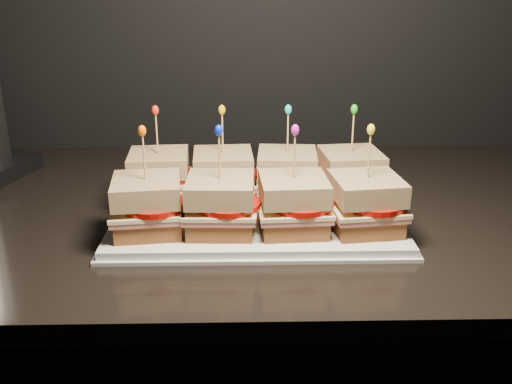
{
  "coord_description": "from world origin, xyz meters",
  "views": [
    {
      "loc": [
        0.54,
        0.67,
        1.33
      ],
      "look_at": [
        0.56,
        1.55,
        1.0
      ],
      "focal_mm": 40.0,
      "sensor_mm": 36.0,
      "label": 1
    }
  ],
  "objects": [
    {
      "name": "platter_rim",
      "position": [
        0.56,
        1.55,
        0.94
      ],
      "size": [
        0.48,
        0.3,
        0.01
      ],
      "primitive_type": "cube",
      "color": "white",
      "rests_on": "granite_slab"
    },
    {
      "name": "sandwich_0_frill",
      "position": [
        0.4,
        1.62,
        1.12
      ],
      "size": [
        0.01,
        0.01,
        0.02
      ],
      "primitive_type": "ellipsoid",
      "color": "red",
      "rests_on": "sandwich_0_pick"
    },
    {
      "name": "sandwich_3_bread_top",
      "position": [
        0.73,
        1.62,
        1.03
      ],
      "size": [
        0.11,
        0.11,
        0.03
      ],
      "primitive_type": "cube",
      "rotation": [
        0.0,
        0.0,
        0.1
      ],
      "color": "brown",
      "rests_on": "sandwich_3_tomato"
    },
    {
      "name": "sandwich_4_cheese",
      "position": [
        0.4,
        1.48,
        1.0
      ],
      "size": [
        0.12,
        0.12,
        0.01
      ],
      "primitive_type": "cube",
      "rotation": [
        0.0,
        0.0,
        0.12
      ],
      "color": "#FEE1A3",
      "rests_on": "sandwich_4_ham"
    },
    {
      "name": "sandwich_7_frill",
      "position": [
        0.73,
        1.48,
        1.12
      ],
      "size": [
        0.01,
        0.01,
        0.02
      ],
      "primitive_type": "ellipsoid",
      "color": "yellow",
      "rests_on": "sandwich_7_pick"
    },
    {
      "name": "sandwich_7_tomato",
      "position": [
        0.74,
        1.48,
        1.01
      ],
      "size": [
        0.1,
        0.1,
        0.01
      ],
      "primitive_type": "cylinder",
      "color": "#AC0F07",
      "rests_on": "sandwich_7_cheese"
    },
    {
      "name": "sandwich_1_frill",
      "position": [
        0.51,
        1.62,
        1.12
      ],
      "size": [
        0.01,
        0.01,
        0.02
      ],
      "primitive_type": "ellipsoid",
      "color": "#EBAF0E",
      "rests_on": "sandwich_1_pick"
    },
    {
      "name": "sandwich_1_pick",
      "position": [
        0.51,
        1.62,
        1.07
      ],
      "size": [
        0.0,
        0.0,
        0.09
      ],
      "primitive_type": "cylinder",
      "color": "tan",
      "rests_on": "sandwich_1_bread_top"
    },
    {
      "name": "sandwich_2_bread_top",
      "position": [
        0.62,
        1.62,
        1.03
      ],
      "size": [
        0.11,
        0.11,
        0.03
      ],
      "primitive_type": "cube",
      "rotation": [
        0.0,
        0.0,
        -0.07
      ],
      "color": "brown",
      "rests_on": "sandwich_2_tomato"
    },
    {
      "name": "sandwich_5_bread_top",
      "position": [
        0.51,
        1.48,
        1.03
      ],
      "size": [
        0.1,
        0.1,
        0.03
      ],
      "primitive_type": "cube",
      "rotation": [
        0.0,
        0.0,
        -0.03
      ],
      "color": "brown",
      "rests_on": "sandwich_5_tomato"
    },
    {
      "name": "sandwich_1_cheese",
      "position": [
        0.51,
        1.62,
        1.0
      ],
      "size": [
        0.12,
        0.11,
        0.01
      ],
      "primitive_type": "cube",
      "rotation": [
        0.0,
        0.0,
        0.05
      ],
      "color": "#FEE1A3",
      "rests_on": "sandwich_1_ham"
    },
    {
      "name": "sandwich_2_bread_bot",
      "position": [
        0.62,
        1.62,
        0.97
      ],
      "size": [
        0.11,
        0.11,
        0.03
      ],
      "primitive_type": "cube",
      "rotation": [
        0.0,
        0.0,
        -0.07
      ],
      "color": "#562F17",
      "rests_on": "platter"
    },
    {
      "name": "sandwich_1_tomato",
      "position": [
        0.52,
        1.61,
        1.01
      ],
      "size": [
        0.1,
        0.1,
        0.01
      ],
      "primitive_type": "cylinder",
      "color": "#AC0F07",
      "rests_on": "sandwich_1_cheese"
    },
    {
      "name": "sandwich_6_bread_bot",
      "position": [
        0.62,
        1.48,
        0.97
      ],
      "size": [
        0.1,
        0.1,
        0.03
      ],
      "primitive_type": "cube",
      "rotation": [
        0.0,
        0.0,
        0.06
      ],
      "color": "#562F17",
      "rests_on": "platter"
    },
    {
      "name": "sandwich_4_tomato",
      "position": [
        0.41,
        1.48,
        1.01
      ],
      "size": [
        0.1,
        0.1,
        0.01
      ],
      "primitive_type": "cylinder",
      "color": "#AC0F07",
      "rests_on": "sandwich_4_cheese"
    },
    {
      "name": "sandwich_6_ham",
      "position": [
        0.62,
        1.48,
        0.99
      ],
      "size": [
        0.11,
        0.11,
        0.01
      ],
      "primitive_type": "cube",
      "rotation": [
        0.0,
        0.0,
        0.06
      ],
      "color": "#B76058",
      "rests_on": "sandwich_6_bread_bot"
    },
    {
      "name": "sandwich_7_bread_top",
      "position": [
        0.73,
        1.48,
        1.03
      ],
      "size": [
        0.11,
        0.11,
        0.03
      ],
      "primitive_type": "cube",
      "rotation": [
        0.0,
        0.0,
        0.12
      ],
      "color": "brown",
      "rests_on": "sandwich_7_tomato"
    },
    {
      "name": "sandwich_3_bread_bot",
      "position": [
        0.73,
        1.62,
        0.97
      ],
      "size": [
        0.11,
        0.11,
        0.03
      ],
      "primitive_type": "cube",
      "rotation": [
        0.0,
        0.0,
        0.1
      ],
      "color": "#562F17",
      "rests_on": "platter"
    },
    {
      "name": "sandwich_5_bread_bot",
      "position": [
        0.51,
        1.48,
        0.97
      ],
      "size": [
        0.1,
        0.1,
        0.03
      ],
      "primitive_type": "cube",
      "rotation": [
        0.0,
        0.0,
        -0.03
      ],
      "color": "#562F17",
      "rests_on": "platter"
    },
    {
      "name": "sandwich_5_ham",
      "position": [
        0.51,
        1.48,
        0.99
      ],
      "size": [
        0.11,
        0.11,
        0.01
      ],
      "primitive_type": "cube",
      "rotation": [
        0.0,
        0.0,
        -0.03
      ],
      "color": "#B76058",
      "rests_on": "sandwich_5_bread_bot"
    },
    {
      "name": "sandwich_7_cheese",
      "position": [
        0.73,
        1.48,
        1.0
      ],
      "size": [
        0.12,
        0.12,
        0.01
      ],
      "primitive_type": "cube",
      "rotation": [
        0.0,
        0.0,
        0.12
      ],
      "color": "#FEE1A3",
      "rests_on": "sandwich_7_ham"
    },
    {
      "name": "sandwich_7_bread_bot",
      "position": [
        0.73,
        1.48,
        0.97
      ],
      "size": [
        0.11,
        0.11,
        0.03
      ],
      "primitive_type": "cube",
      "rotation": [
        0.0,
        0.0,
        0.12
      ],
      "color": "#562F17",
      "rests_on": "platter"
    },
    {
      "name": "sandwich_2_tomato",
      "position": [
        0.63,
        1.61,
        1.01
      ],
      "size": [
        0.1,
        0.1,
        0.01
      ],
      "primitive_type": "cylinder",
      "color": "#AC0F07",
      "rests_on": "sandwich_2_cheese"
    },
    {
      "name": "sandwich_0_pick",
      "position": [
        0.4,
        1.62,
        1.07
      ],
      "size": [
        0.0,
        0.0,
        0.09
      ],
      "primitive_type": "cylinder",
      "color": "tan",
      "rests_on": "sandwich_0_bread_top"
    },
    {
      "name": "sandwich_5_frill",
      "position": [
        0.51,
        1.48,
        1.12
      ],
      "size": [
        0.01,
        0.01,
        0.02
      ],
      "primitive_type": "ellipsoid",
      "color": "#0922E0",
      "rests_on": "sandwich_5_pick"
    },
    {
      "name": "sandwich_1_bread_top",
      "position": [
        0.51,
        1.62,
        1.03
      ],
      "size": [
        0.11,
        0.11,
        0.03
      ],
      "primitive_type": "cube",
      "rotation": [
        0.0,
        0.0,
        0.05
      ],
      "color": "brown",
      "rests_on": "sandwich_1_tomato"
    },
    {
      "name": "sandwich_6_bread_top",
      "position": [
        0.62,
        1.48,
        1.03
      ],
      "size": [
        0.11,
        0.11,
        0.03
      ],
      "primitive_type": "cube",
      "rotation": [
        0.0,
        0.0,
        0.06
      ],
      "color": "brown",
      "rests_on": "sandwich_6_tomato"
    },
    {
      "name": "sandwich_3_frill",
      "position": [
        0.73,
        1.62,
        1.12
      ],
      "size": [
        0.01,
        0.01,
        0.02
      ],
      "primitive_type": "ellipsoid",
      "color": "green",
      "rests_on": "sandwich_3_pick"
    },
    {
      "name": "sandwich_3_cheese",
      "position": [
        0.73,
        1.62,
        1.0
      ],
      "size": [
        0.12,
        0.12,
        0.01
      ],
      "primitive_type": "cube",
      "rotation": [
        0.0,
        0.0,
        0.1
      ],
      "color": "#FEE1A3",
      "rests_on": "sandwich_3_ham"
    },
    {
      "name": "sandwich_7_ham",
      "position": [
        0.73,
        1.48,
        0.99
      ],
      "size": [
        0.12,
        0.12,
        0.01
      ],
      "primitive_type": "cube",
      "rotation": [
        0.0,
        0.0,
        0.12
      ],
      "color": "#B76058",
      "rests_on": "sandwich_7_bread_bot"
    },
    {
      "name": "sandwich_5_cheese",
      "position": [
        0.51,
        1.48,
        1.0
      ],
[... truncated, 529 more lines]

